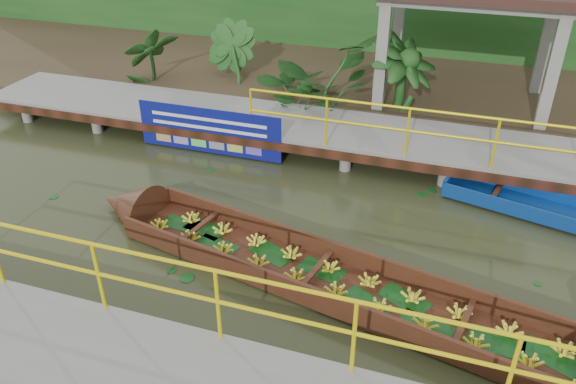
% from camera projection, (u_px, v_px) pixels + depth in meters
% --- Properties ---
extents(ground, '(80.00, 80.00, 0.00)m').
position_uv_depth(ground, '(253.00, 231.00, 9.75)').
color(ground, '#2A3118').
rests_on(ground, ground).
extents(land_strip, '(30.00, 8.00, 0.45)m').
position_uv_depth(land_strip, '(350.00, 80.00, 15.76)').
color(land_strip, '#362C1B').
rests_on(land_strip, ground).
extents(far_dock, '(16.00, 2.06, 1.66)m').
position_uv_depth(far_dock, '(310.00, 129.00, 12.30)').
color(far_dock, gray).
rests_on(far_dock, ground).
extents(pavilion, '(4.40, 3.00, 3.00)m').
position_uv_depth(pavilion, '(475.00, 1.00, 12.64)').
color(pavilion, gray).
rests_on(pavilion, ground).
extents(vendor_boat, '(11.03, 3.34, 2.35)m').
position_uv_depth(vendor_boat, '(410.00, 303.00, 7.80)').
color(vendor_boat, '#39170F').
rests_on(vendor_boat, ground).
extents(moored_blue_boat, '(3.25, 1.56, 0.75)m').
position_uv_depth(moored_blue_boat, '(564.00, 215.00, 9.96)').
color(moored_blue_boat, navy).
rests_on(moored_blue_boat, ground).
extents(blue_banner, '(3.28, 0.04, 1.02)m').
position_uv_depth(blue_banner, '(209.00, 131.00, 12.02)').
color(blue_banner, navy).
rests_on(blue_banner, ground).
extents(tropical_plants, '(14.25, 1.25, 1.56)m').
position_uv_depth(tropical_plants, '(389.00, 75.00, 13.08)').
color(tropical_plants, '#164315').
rests_on(tropical_plants, ground).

